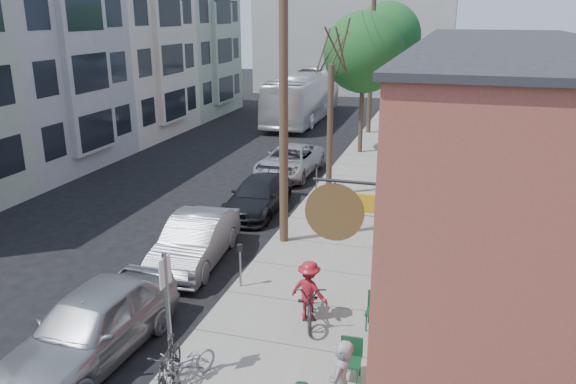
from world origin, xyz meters
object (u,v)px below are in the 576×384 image
(parking_meter_far, at_px, (316,173))
(car_1, at_px, (195,241))
(tree_bare, at_px, (330,132))
(tree_leafy_far, at_px, (387,36))
(patio_chair_a, at_px, (376,312))
(parked_bike_b, at_px, (187,366))
(sign_post, at_px, (168,304))
(patio_chair_b, at_px, (350,361))
(car_0, at_px, (92,325))
(utility_pole_near, at_px, (282,80))
(cyclist, at_px, (309,291))
(tree_leafy_mid, at_px, (364,53))
(car_2, at_px, (258,196))
(parked_bike_a, at_px, (168,369))
(bus, at_px, (303,96))
(parking_meter_near, at_px, (240,258))
(car_3, at_px, (290,161))

(parking_meter_far, relative_size, car_1, 0.28)
(tree_bare, distance_m, tree_leafy_far, 17.56)
(patio_chair_a, distance_m, parked_bike_b, 4.63)
(sign_post, xyz_separation_m, patio_chair_b, (3.53, 0.93, -1.24))
(tree_bare, bearing_deg, car_0, -101.45)
(patio_chair_b, bearing_deg, utility_pole_near, 114.87)
(patio_chair_a, bearing_deg, cyclist, -177.34)
(tree_leafy_mid, height_order, cyclist, tree_leafy_mid)
(car_2, bearing_deg, car_1, -93.57)
(parked_bike_a, distance_m, parked_bike_b, 0.45)
(cyclist, relative_size, car_1, 0.34)
(parking_meter_far, bearing_deg, utility_pole_near, -88.49)
(tree_bare, height_order, car_0, tree_bare)
(patio_chair_b, height_order, car_0, car_0)
(parked_bike_b, bearing_deg, bus, 124.15)
(parking_meter_near, distance_m, car_3, 11.65)
(sign_post, bearing_deg, utility_pole_near, 89.70)
(tree_leafy_far, relative_size, patio_chair_a, 9.01)
(tree_leafy_far, height_order, car_2, tree_leafy_far)
(car_2, bearing_deg, utility_pole_near, -57.45)
(car_3, bearing_deg, parking_meter_near, -78.29)
(car_1, height_order, bus, bus)
(car_3, bearing_deg, parked_bike_b, -79.13)
(parking_meter_far, distance_m, car_0, 12.76)
(sign_post, xyz_separation_m, bus, (-5.11, 29.57, -0.15))
(parked_bike_b, height_order, bus, bus)
(tree_leafy_far, relative_size, bus, 0.66)
(car_3, relative_size, bus, 0.41)
(parking_meter_near, bearing_deg, bus, 101.16)
(parked_bike_a, distance_m, car_1, 6.39)
(cyclist, bearing_deg, tree_bare, -64.65)
(parked_bike_b, bearing_deg, sign_post, -172.34)
(car_1, distance_m, car_3, 10.17)
(tree_leafy_mid, distance_m, car_0, 20.95)
(tree_bare, bearing_deg, parked_bike_a, -91.12)
(parking_meter_near, bearing_deg, car_2, 105.16)
(car_1, height_order, car_3, car_1)
(utility_pole_near, relative_size, car_3, 2.01)
(tree_leafy_far, distance_m, car_0, 30.32)
(utility_pole_near, relative_size, car_2, 2.26)
(car_3, bearing_deg, sign_post, -80.48)
(sign_post, bearing_deg, tree_leafy_mid, 88.75)
(tree_leafy_mid, relative_size, patio_chair_a, 8.31)
(cyclist, bearing_deg, patio_chair_a, -163.83)
(tree_bare, relative_size, parked_bike_a, 2.84)
(parking_meter_far, relative_size, bus, 0.10)
(tree_leafy_far, bearing_deg, parking_meter_far, -91.83)
(car_0, bearing_deg, cyclist, 35.75)
(tree_leafy_far, height_order, parked_bike_b, tree_leafy_far)
(car_2, bearing_deg, patio_chair_a, -53.53)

